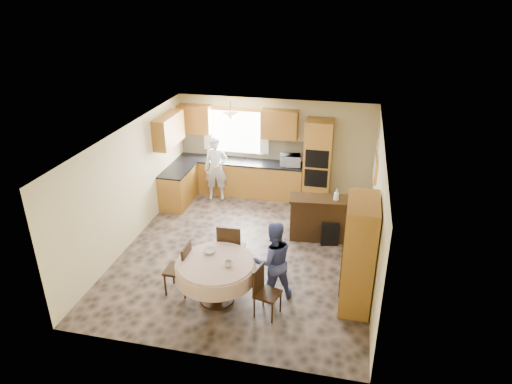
{
  "coord_description": "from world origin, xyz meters",
  "views": [
    {
      "loc": [
        1.96,
        -7.89,
        5.12
      ],
      "look_at": [
        0.12,
        0.3,
        1.22
      ],
      "focal_mm": 32.0,
      "sensor_mm": 36.0,
      "label": 1
    }
  ],
  "objects_px": {
    "chair_back": "(230,247)",
    "person_sink": "(216,168)",
    "oven_tower": "(318,162)",
    "chair_left": "(182,266)",
    "cupboard": "(359,254)",
    "dining_table": "(216,270)",
    "chair_right": "(264,289)",
    "person_dining": "(273,261)",
    "sideboard": "(318,219)"
  },
  "relations": [
    {
      "from": "oven_tower",
      "to": "person_sink",
      "type": "height_order",
      "value": "oven_tower"
    },
    {
      "from": "person_dining",
      "to": "chair_right",
      "type": "bearing_deg",
      "value": 56.97
    },
    {
      "from": "chair_back",
      "to": "dining_table",
      "type": "bearing_deg",
      "value": 84.92
    },
    {
      "from": "cupboard",
      "to": "chair_right",
      "type": "relative_size",
      "value": 2.21
    },
    {
      "from": "sideboard",
      "to": "chair_back",
      "type": "xyz_separation_m",
      "value": [
        -1.48,
        -1.73,
        0.15
      ]
    },
    {
      "from": "oven_tower",
      "to": "person_dining",
      "type": "relative_size",
      "value": 1.45
    },
    {
      "from": "dining_table",
      "to": "cupboard",
      "type": "bearing_deg",
      "value": 11.53
    },
    {
      "from": "dining_table",
      "to": "chair_right",
      "type": "distance_m",
      "value": 0.9
    },
    {
      "from": "oven_tower",
      "to": "cupboard",
      "type": "bearing_deg",
      "value": -74.66
    },
    {
      "from": "chair_left",
      "to": "person_dining",
      "type": "relative_size",
      "value": 0.67
    },
    {
      "from": "dining_table",
      "to": "person_sink",
      "type": "relative_size",
      "value": 0.85
    },
    {
      "from": "chair_right",
      "to": "person_dining",
      "type": "height_order",
      "value": "person_dining"
    },
    {
      "from": "chair_back",
      "to": "chair_right",
      "type": "height_order",
      "value": "chair_back"
    },
    {
      "from": "chair_right",
      "to": "person_sink",
      "type": "height_order",
      "value": "person_sink"
    },
    {
      "from": "oven_tower",
      "to": "sideboard",
      "type": "height_order",
      "value": "oven_tower"
    },
    {
      "from": "chair_back",
      "to": "person_dining",
      "type": "distance_m",
      "value": 1.04
    },
    {
      "from": "dining_table",
      "to": "person_sink",
      "type": "xyz_separation_m",
      "value": [
        -1.22,
        3.99,
        0.2
      ]
    },
    {
      "from": "cupboard",
      "to": "person_sink",
      "type": "xyz_separation_m",
      "value": [
        -3.58,
        3.51,
        -0.16
      ]
    },
    {
      "from": "chair_back",
      "to": "person_sink",
      "type": "relative_size",
      "value": 0.66
    },
    {
      "from": "oven_tower",
      "to": "chair_left",
      "type": "height_order",
      "value": "oven_tower"
    },
    {
      "from": "oven_tower",
      "to": "chair_right",
      "type": "distance_m",
      "value": 4.6
    },
    {
      "from": "oven_tower",
      "to": "chair_right",
      "type": "relative_size",
      "value": 2.39
    },
    {
      "from": "chair_right",
      "to": "cupboard",
      "type": "bearing_deg",
      "value": -51.6
    },
    {
      "from": "dining_table",
      "to": "chair_right",
      "type": "height_order",
      "value": "chair_right"
    },
    {
      "from": "sideboard",
      "to": "person_dining",
      "type": "distance_m",
      "value": 2.31
    },
    {
      "from": "sideboard",
      "to": "chair_left",
      "type": "bearing_deg",
      "value": -137.44
    },
    {
      "from": "sideboard",
      "to": "person_sink",
      "type": "bearing_deg",
      "value": 146.31
    },
    {
      "from": "sideboard",
      "to": "dining_table",
      "type": "distance_m",
      "value": 2.96
    },
    {
      "from": "chair_left",
      "to": "chair_right",
      "type": "distance_m",
      "value": 1.56
    },
    {
      "from": "dining_table",
      "to": "chair_right",
      "type": "relative_size",
      "value": 1.56
    },
    {
      "from": "chair_back",
      "to": "person_dining",
      "type": "xyz_separation_m",
      "value": [
        0.91,
        -0.48,
        0.14
      ]
    },
    {
      "from": "oven_tower",
      "to": "sideboard",
      "type": "distance_m",
      "value": 1.95
    },
    {
      "from": "oven_tower",
      "to": "dining_table",
      "type": "relative_size",
      "value": 1.53
    },
    {
      "from": "chair_left",
      "to": "chair_back",
      "type": "xyz_separation_m",
      "value": [
        0.69,
        0.72,
        0.06
      ]
    },
    {
      "from": "cupboard",
      "to": "person_sink",
      "type": "relative_size",
      "value": 1.2
    },
    {
      "from": "oven_tower",
      "to": "chair_left",
      "type": "distance_m",
      "value": 4.74
    },
    {
      "from": "sideboard",
      "to": "chair_back",
      "type": "height_order",
      "value": "chair_back"
    },
    {
      "from": "sideboard",
      "to": "cupboard",
      "type": "bearing_deg",
      "value": -73.63
    },
    {
      "from": "oven_tower",
      "to": "chair_left",
      "type": "xyz_separation_m",
      "value": [
        -1.95,
        -4.29,
        -0.52
      ]
    },
    {
      "from": "dining_table",
      "to": "chair_back",
      "type": "bearing_deg",
      "value": 88.06
    },
    {
      "from": "dining_table",
      "to": "chair_back",
      "type": "relative_size",
      "value": 1.28
    },
    {
      "from": "sideboard",
      "to": "chair_back",
      "type": "bearing_deg",
      "value": -136.39
    },
    {
      "from": "dining_table",
      "to": "chair_left",
      "type": "xyz_separation_m",
      "value": [
        -0.67,
        0.09,
        -0.08
      ]
    },
    {
      "from": "cupboard",
      "to": "chair_right",
      "type": "bearing_deg",
      "value": -156.49
    },
    {
      "from": "dining_table",
      "to": "person_sink",
      "type": "height_order",
      "value": "person_sink"
    },
    {
      "from": "chair_back",
      "to": "person_sink",
      "type": "bearing_deg",
      "value": -71.63
    },
    {
      "from": "chair_right",
      "to": "person_dining",
      "type": "distance_m",
      "value": 0.55
    },
    {
      "from": "person_dining",
      "to": "person_sink",
      "type": "bearing_deg",
      "value": -85.45
    },
    {
      "from": "dining_table",
      "to": "chair_back",
      "type": "xyz_separation_m",
      "value": [
        0.03,
        0.81,
        -0.02
      ]
    },
    {
      "from": "chair_right",
      "to": "sideboard",
      "type": "bearing_deg",
      "value": 1.63
    }
  ]
}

